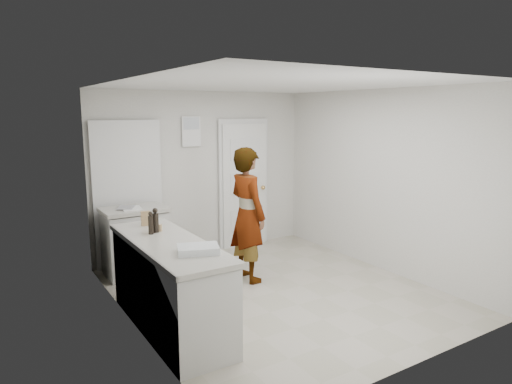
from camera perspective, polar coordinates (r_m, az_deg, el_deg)
ground at (r=5.76m, az=2.51°, el=-12.38°), size 4.00×4.00×0.00m
room_shell at (r=7.04m, az=-7.67°, el=0.38°), size 4.00×4.00×4.00m
main_counter at (r=4.81m, az=-10.72°, el=-11.75°), size 0.64×1.96×0.93m
side_counter at (r=6.44m, az=-14.82°, el=-6.24°), size 0.84×0.61×0.93m
person at (r=5.92m, az=-1.06°, el=-2.85°), size 0.45×0.66×1.75m
cake_mix_box at (r=5.29m, az=-13.63°, el=-3.23°), size 0.11×0.06×0.17m
spice_jar at (r=5.03m, az=-11.91°, el=-4.40°), size 0.05×0.05×0.07m
oil_cruet_a at (r=4.97m, az=-12.46°, el=-3.53°), size 0.07×0.07×0.26m
oil_cruet_b at (r=4.91m, az=-13.03°, el=-3.85°), size 0.05×0.05×0.24m
baking_dish at (r=4.22m, az=-7.25°, el=-7.15°), size 0.44×0.37×0.07m
egg_bowl at (r=4.21m, az=-7.70°, el=-7.29°), size 0.13×0.13×0.05m
papers at (r=6.27m, az=-15.26°, el=-1.97°), size 0.28×0.34×0.01m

